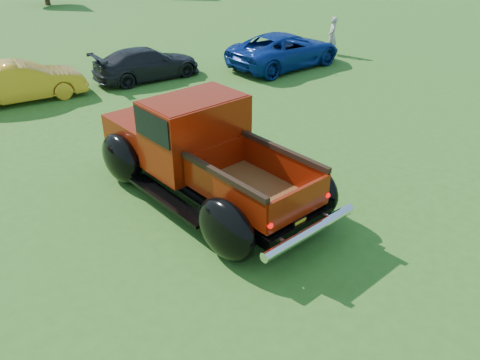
{
  "coord_description": "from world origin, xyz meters",
  "views": [
    {
      "loc": [
        -5.51,
        -5.93,
        5.28
      ],
      "look_at": [
        -0.54,
        0.2,
        0.89
      ],
      "focal_mm": 35.0,
      "sensor_mm": 36.0,
      "label": 1
    }
  ],
  "objects_px": {
    "show_car_yellow": "(22,82)",
    "show_car_blue": "(285,50)",
    "show_car_grey": "(147,64)",
    "spectator": "(332,36)",
    "pickup_truck": "(196,148)"
  },
  "relations": [
    {
      "from": "show_car_grey",
      "to": "spectator",
      "type": "height_order",
      "value": "spectator"
    },
    {
      "from": "show_car_grey",
      "to": "pickup_truck",
      "type": "bearing_deg",
      "value": 161.39
    },
    {
      "from": "pickup_truck",
      "to": "show_car_grey",
      "type": "bearing_deg",
      "value": 65.51
    },
    {
      "from": "show_car_grey",
      "to": "spectator",
      "type": "xyz_separation_m",
      "value": [
        8.21,
        -1.88,
        0.23
      ]
    },
    {
      "from": "show_car_blue",
      "to": "spectator",
      "type": "height_order",
      "value": "spectator"
    },
    {
      "from": "show_car_blue",
      "to": "spectator",
      "type": "bearing_deg",
      "value": -87.98
    },
    {
      "from": "spectator",
      "to": "show_car_yellow",
      "type": "bearing_deg",
      "value": -54.97
    },
    {
      "from": "pickup_truck",
      "to": "show_car_yellow",
      "type": "xyz_separation_m",
      "value": [
        -1.11,
        8.49,
        -0.37
      ]
    },
    {
      "from": "show_car_yellow",
      "to": "show_car_blue",
      "type": "height_order",
      "value": "show_car_blue"
    },
    {
      "from": "pickup_truck",
      "to": "spectator",
      "type": "xyz_separation_m",
      "value": [
        11.49,
        6.2,
        -0.2
      ]
    },
    {
      "from": "show_car_yellow",
      "to": "pickup_truck",
      "type": "bearing_deg",
      "value": -165.14
    },
    {
      "from": "show_car_yellow",
      "to": "spectator",
      "type": "xyz_separation_m",
      "value": [
        12.6,
        -2.29,
        0.17
      ]
    },
    {
      "from": "show_car_grey",
      "to": "show_car_blue",
      "type": "bearing_deg",
      "value": -108.1
    },
    {
      "from": "show_car_yellow",
      "to": "show_car_grey",
      "type": "relative_size",
      "value": 0.97
    },
    {
      "from": "show_car_grey",
      "to": "spectator",
      "type": "relative_size",
      "value": 2.48
    }
  ]
}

